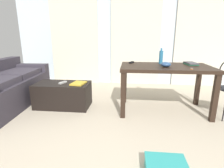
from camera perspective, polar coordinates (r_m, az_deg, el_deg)
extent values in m
plane|color=beige|center=(2.73, 7.71, -10.98)|extent=(8.39, 8.39, 0.00)
cube|color=silver|center=(4.61, 7.58, 16.73)|extent=(6.01, 0.10, 2.67)
cube|color=beige|center=(4.74, -11.98, 14.26)|extent=(1.20, 0.03, 2.30)
cube|color=beige|center=(4.52, 7.52, 14.43)|extent=(1.20, 0.03, 2.30)
cube|color=beige|center=(4.81, 26.63, 13.04)|extent=(1.20, 0.03, 2.30)
cube|color=#38333D|center=(3.63, -30.81, -2.53)|extent=(0.92, 1.93, 0.46)
cube|color=#38333D|center=(4.27, -25.21, 4.78)|extent=(0.83, 0.24, 0.15)
cube|color=#3E3944|center=(3.85, -27.74, 3.07)|extent=(0.62, 0.74, 0.10)
cube|color=black|center=(3.21, -15.40, -3.36)|extent=(0.91, 0.49, 0.42)
cube|color=black|center=(2.92, 16.76, 5.13)|extent=(1.39, 0.77, 0.05)
cube|color=black|center=(2.63, 3.56, -3.69)|extent=(0.07, 0.07, 0.70)
cube|color=black|center=(2.89, 30.05, -4.05)|extent=(0.07, 0.07, 0.70)
cube|color=black|center=(3.27, 4.07, 0.06)|extent=(0.07, 0.07, 0.70)
cube|color=black|center=(3.48, 25.74, -0.51)|extent=(0.07, 0.07, 0.70)
cylinder|color=black|center=(3.27, 30.36, -4.45)|extent=(0.02, 0.02, 0.44)
cylinder|color=black|center=(3.21, 30.93, 1.29)|extent=(0.02, 0.02, 0.19)
cylinder|color=teal|center=(3.09, 15.39, 8.23)|extent=(0.06, 0.06, 0.21)
cylinder|color=teal|center=(3.08, 15.55, 10.58)|extent=(0.03, 0.03, 0.04)
ellipsoid|color=#2D4C7A|center=(2.80, 16.84, 6.02)|extent=(0.15, 0.15, 0.08)
cube|color=#2D7F56|center=(3.17, 23.89, 5.87)|extent=(0.18, 0.26, 0.02)
cube|color=#4C4C51|center=(3.16, 23.90, 6.19)|extent=(0.17, 0.28, 0.02)
cube|color=black|center=(3.10, 6.27, 6.93)|extent=(0.09, 0.15, 0.03)
cube|color=#9EA0A5|center=(2.78, 24.03, 4.57)|extent=(0.03, 0.07, 0.00)
torus|color=orange|center=(2.72, 24.15, 4.37)|extent=(0.03, 0.03, 0.00)
cube|color=#9EA0A5|center=(2.78, 24.25, 4.55)|extent=(0.04, 0.07, 0.00)
torus|color=orange|center=(2.73, 24.03, 4.39)|extent=(0.03, 0.03, 0.00)
cube|color=#B7B7B2|center=(3.14, -15.46, 0.46)|extent=(0.10, 0.16, 0.03)
cube|color=gold|center=(3.03, -10.66, 0.23)|extent=(0.24, 0.30, 0.02)
cube|color=#33B2AD|center=(1.82, 16.67, -24.36)|extent=(0.35, 0.22, 0.11)
cube|color=teal|center=(1.78, 16.84, -22.69)|extent=(0.36, 0.23, 0.02)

